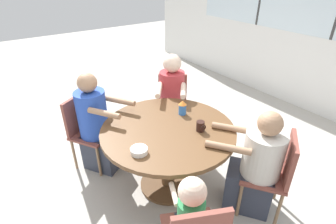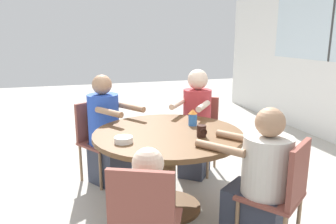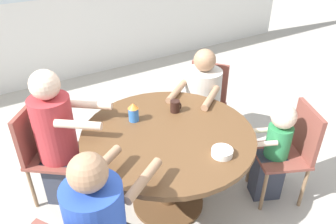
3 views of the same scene
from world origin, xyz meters
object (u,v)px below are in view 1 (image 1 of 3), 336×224
at_px(bowl_white_shallow, 139,151).
at_px(chair_for_man_blue_shirt, 85,126).
at_px(person_man_blue_shirt, 97,128).
at_px(person_woman_green_shirt, 255,169).
at_px(chair_for_man_teal_shirt, 172,101).
at_px(person_man_teal_shirt, 172,104).
at_px(person_toddler, 189,224).
at_px(chair_for_woman_green_shirt, 276,170).
at_px(coffee_mug, 201,126).
at_px(sippy_cup, 182,107).

bearing_deg(bowl_white_shallow, chair_for_man_blue_shirt, -172.78).
bearing_deg(person_man_blue_shirt, chair_for_man_blue_shirt, -90.00).
relative_size(person_woman_green_shirt, person_man_blue_shirt, 0.92).
xyz_separation_m(chair_for_man_teal_shirt, person_man_blue_shirt, (0.08, -1.09, 0.02)).
height_order(chair_for_man_teal_shirt, bowl_white_shallow, chair_for_man_teal_shirt).
height_order(chair_for_man_blue_shirt, person_woman_green_shirt, person_woman_green_shirt).
bearing_deg(person_man_teal_shirt, person_woman_green_shirt, 126.84).
bearing_deg(person_toddler, chair_for_woman_green_shirt, 22.30).
xyz_separation_m(coffee_mug, sippy_cup, (-0.35, 0.06, 0.03)).
relative_size(person_man_blue_shirt, person_toddler, 1.29).
distance_m(chair_for_man_blue_shirt, coffee_mug, 1.35).
distance_m(person_man_teal_shirt, sippy_cup, 0.65).
bearing_deg(person_toddler, chair_for_man_blue_shirt, 121.06).
xyz_separation_m(person_man_teal_shirt, bowl_white_shallow, (0.85, -0.95, 0.21)).
bearing_deg(person_man_teal_shirt, chair_for_man_teal_shirt, -90.00).
bearing_deg(chair_for_man_blue_shirt, person_man_blue_shirt, 90.00).
bearing_deg(person_man_teal_shirt, person_toddler, 96.84).
height_order(person_man_blue_shirt, coffee_mug, person_man_blue_shirt).
distance_m(chair_for_man_teal_shirt, person_man_blue_shirt, 1.10).
xyz_separation_m(chair_for_woman_green_shirt, person_man_teal_shirt, (-1.51, -0.07, 0.04)).
bearing_deg(chair_for_man_teal_shirt, person_woman_green_shirt, 123.10).
xyz_separation_m(chair_for_man_blue_shirt, chair_for_man_teal_shirt, (0.06, 1.18, 0.00)).
xyz_separation_m(person_man_blue_shirt, coffee_mug, (0.94, 0.69, 0.26)).
relative_size(chair_for_man_blue_shirt, person_toddler, 0.94).
distance_m(chair_for_man_teal_shirt, person_toddler, 1.88).
bearing_deg(bowl_white_shallow, person_man_teal_shirt, 131.70).
xyz_separation_m(person_woman_green_shirt, sippy_cup, (-0.83, -0.21, 0.34)).
bearing_deg(coffee_mug, chair_for_man_blue_shirt, -144.25).
height_order(person_woman_green_shirt, bowl_white_shallow, person_woman_green_shirt).
relative_size(chair_for_man_teal_shirt, person_woman_green_shirt, 0.80).
relative_size(chair_for_man_teal_shirt, bowl_white_shallow, 5.86).
distance_m(chair_for_woman_green_shirt, person_man_blue_shirt, 1.88).
bearing_deg(person_toddler, person_man_blue_shirt, 118.32).
bearing_deg(chair_for_woman_green_shirt, coffee_mug, 85.19).
bearing_deg(person_toddler, person_man_teal_shirt, 83.23).
bearing_deg(person_toddler, bowl_white_shallow, 119.61).
bearing_deg(person_woman_green_shirt, chair_for_woman_green_shirt, -90.00).
height_order(person_toddler, bowl_white_shallow, person_toddler).
xyz_separation_m(chair_for_woman_green_shirt, person_toddler, (-0.04, -0.96, -0.06)).
bearing_deg(bowl_white_shallow, coffee_mug, 86.49).
relative_size(chair_for_woman_green_shirt, coffee_mug, 8.67).
height_order(chair_for_man_teal_shirt, coffee_mug, chair_for_man_teal_shirt).
distance_m(chair_for_man_blue_shirt, person_woman_green_shirt, 1.87).
bearing_deg(chair_for_woman_green_shirt, person_man_blue_shirt, 88.42).
height_order(chair_for_man_blue_shirt, sippy_cup, sippy_cup).
bearing_deg(person_woman_green_shirt, person_man_teal_shirt, 52.72).
distance_m(person_toddler, sippy_cup, 1.19).
relative_size(coffee_mug, sippy_cup, 0.64).
bearing_deg(sippy_cup, chair_for_woman_green_shirt, 18.01).
distance_m(person_man_blue_shirt, coffee_mug, 1.19).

